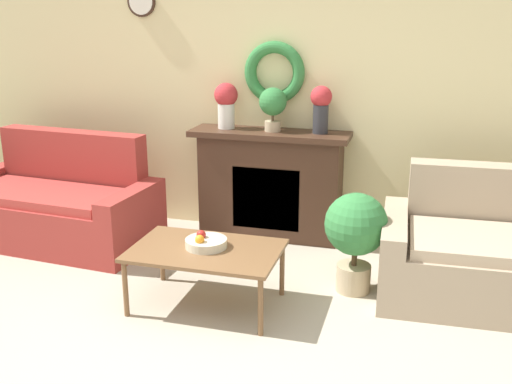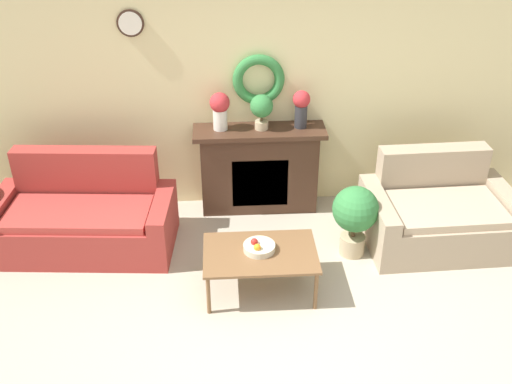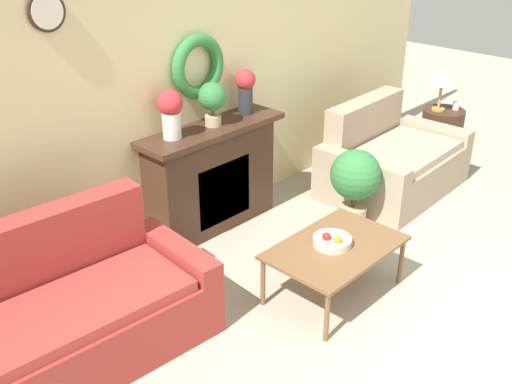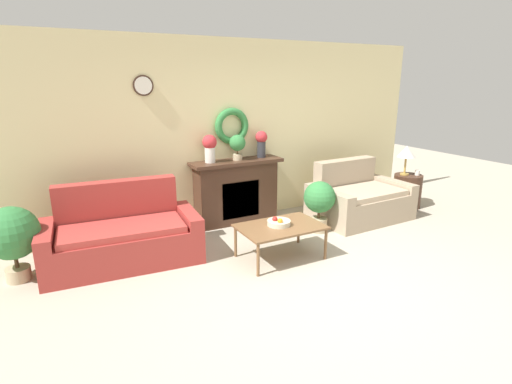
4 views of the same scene
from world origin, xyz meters
TOP-DOWN VIEW (x-y plane):
  - ground_plane at (0.00, 0.00)m, footprint 16.00×16.00m
  - wall_back at (-0.00, 2.56)m, footprint 6.80×0.17m
  - fireplace at (-0.05, 2.36)m, footprint 1.39×0.41m
  - couch_left at (-1.85, 1.75)m, footprint 1.84×1.00m
  - loveseat_right at (1.73, 1.63)m, footprint 1.50×1.03m
  - coffee_table at (-0.13, 0.93)m, footprint 1.01×0.66m
  - fruit_bowl at (-0.14, 0.96)m, footprint 0.29×0.29m
  - vase_on_mantel_left at (-0.45, 2.36)m, footprint 0.21×0.21m
  - vase_on_mantel_right at (0.39, 2.36)m, footprint 0.18×0.18m
  - potted_plant_on_mantel at (-0.02, 2.34)m, footprint 0.24×0.24m
  - potted_plant_floor_by_loveseat at (0.82, 1.43)m, footprint 0.45×0.45m

SIDE VIEW (x-z plane):
  - ground_plane at x=0.00m, z-range 0.00..0.00m
  - loveseat_right at x=1.73m, z-range -0.14..0.75m
  - couch_left at x=-1.85m, z-range -0.15..0.78m
  - coffee_table at x=-0.13m, z-range 0.18..0.60m
  - fruit_bowl at x=-0.14m, z-range 0.40..0.51m
  - potted_plant_floor_by_loveseat at x=0.82m, z-range 0.10..0.84m
  - fireplace at x=-0.05m, z-range 0.01..0.98m
  - vase_on_mantel_left at x=-0.45m, z-range 1.00..1.40m
  - potted_plant_on_mantel at x=-0.02m, z-range 1.02..1.39m
  - vase_on_mantel_right at x=0.39m, z-range 1.01..1.41m
  - wall_back at x=0.00m, z-range 0.00..2.70m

